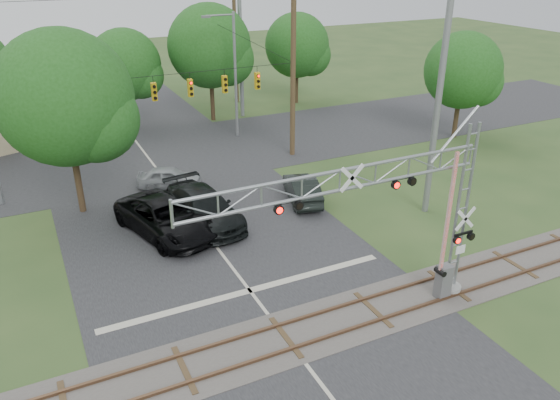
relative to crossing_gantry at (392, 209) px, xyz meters
name	(u,v)px	position (x,y,z in m)	size (l,w,h in m)	color
ground	(311,372)	(-4.19, -1.64, -4.74)	(160.00, 160.00, 0.00)	#2F4921
road_main	(215,245)	(-4.19, 8.36, -4.73)	(14.00, 90.00, 0.02)	#242426
road_cross	(148,157)	(-4.19, 22.36, -4.72)	(90.00, 12.00, 0.02)	#242426
railroad_track	(286,338)	(-4.19, 0.36, -4.70)	(90.00, 3.20, 0.17)	#44403B
crossing_gantry	(392,209)	(0.00, 0.00, 0.00)	(12.33, 0.97, 7.56)	gray
traffic_signal_span	(168,88)	(-3.31, 18.36, 0.98)	(19.34, 0.36, 11.50)	gray
pickup_black	(166,218)	(-5.99, 10.60, -3.83)	(2.99, 6.50, 1.81)	black
car_dark	(204,208)	(-3.82, 10.90, -3.83)	(2.54, 6.24, 1.81)	black
sedan_silver	(169,177)	(-4.21, 16.42, -4.07)	(1.57, 3.89, 1.33)	#989C9F
suv_dark	(302,189)	(2.25, 11.12, -4.00)	(1.57, 4.49, 1.48)	black
streetlight	(233,69)	(3.16, 24.02, 0.50)	(2.50, 0.26, 9.36)	gray
utility_poles	(188,68)	(-1.25, 20.70, 1.56)	(25.96, 27.30, 14.39)	#43331F
treeline	(112,64)	(-5.02, 27.62, 0.97)	(49.77, 30.97, 10.05)	#3B2B1A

